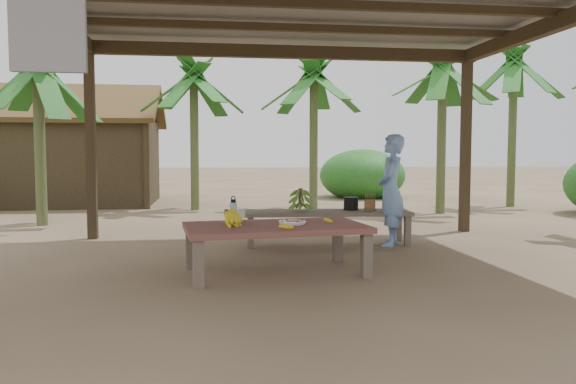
{
  "coord_description": "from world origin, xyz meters",
  "views": [
    {
      "loc": [
        -1.12,
        -5.96,
        1.23
      ],
      "look_at": [
        -0.29,
        0.1,
        0.8
      ],
      "focal_mm": 35.0,
      "sensor_mm": 36.0,
      "label": 1
    }
  ],
  "objects": [
    {
      "name": "plate",
      "position": [
        -0.3,
        -0.33,
        0.52
      ],
      "size": [
        0.28,
        0.28,
        0.04
      ],
      "color": "white",
      "rests_on": "work_table"
    },
    {
      "name": "water_flask",
      "position": [
        -0.89,
        -0.12,
        0.62
      ],
      "size": [
        0.07,
        0.07,
        0.28
      ],
      "color": "teal",
      "rests_on": "work_table"
    },
    {
      "name": "banana_plant_n",
      "position": [
        1.09,
        6.02,
        2.66
      ],
      "size": [
        1.8,
        1.8,
        3.15
      ],
      "color": "#596638",
      "rests_on": "ground"
    },
    {
      "name": "loose_banana_side",
      "position": [
        0.09,
        -0.25,
        0.52
      ],
      "size": [
        0.12,
        0.14,
        0.04
      ],
      "primitive_type": "ellipsoid",
      "rotation": [
        0.0,
        0.0,
        0.59
      ],
      "color": "yellow",
      "rests_on": "work_table"
    },
    {
      "name": "banana_plant_ne",
      "position": [
        3.47,
        4.81,
        2.67
      ],
      "size": [
        1.8,
        1.8,
        3.16
      ],
      "color": "#596638",
      "rests_on": "ground"
    },
    {
      "name": "banana_plant_nw",
      "position": [
        -1.46,
        6.19,
        2.61
      ],
      "size": [
        1.8,
        1.8,
        3.1
      ],
      "color": "#596638",
      "rests_on": "ground"
    },
    {
      "name": "cooking_pot",
      "position": [
        0.77,
        1.44,
        0.53
      ],
      "size": [
        0.2,
        0.2,
        0.17
      ],
      "primitive_type": "cylinder",
      "color": "black",
      "rests_on": "bench"
    },
    {
      "name": "pavilion",
      "position": [
        -0.01,
        -0.01,
        2.78
      ],
      "size": [
        6.6,
        5.6,
        2.95
      ],
      "color": "black",
      "rests_on": "ground"
    },
    {
      "name": "ripe_banana_bunch",
      "position": [
        -0.97,
        -0.37,
        0.59
      ],
      "size": [
        0.31,
        0.27,
        0.18
      ],
      "primitive_type": null,
      "rotation": [
        0.0,
        0.0,
        -0.03
      ],
      "color": "yellow",
      "rests_on": "work_table"
    },
    {
      "name": "green_banana_stalk",
      "position": [
        0.06,
        1.4,
        0.61
      ],
      "size": [
        0.3,
        0.3,
        0.32
      ],
      "primitive_type": null,
      "rotation": [
        0.0,
        0.0,
        -0.07
      ],
      "color": "#598C2D",
      "rests_on": "bench"
    },
    {
      "name": "ground",
      "position": [
        0.0,
        0.0,
        0.0
      ],
      "size": [
        80.0,
        80.0,
        0.0
      ],
      "primitive_type": "plane",
      "color": "brown",
      "rests_on": "ground"
    },
    {
      "name": "woman",
      "position": [
        1.22,
        1.14,
        0.74
      ],
      "size": [
        0.53,
        0.63,
        1.47
      ],
      "primitive_type": "imported",
      "rotation": [
        0.0,
        0.0,
        -1.97
      ],
      "color": "#6B8ECA",
      "rests_on": "ground"
    },
    {
      "name": "work_table",
      "position": [
        -0.48,
        -0.35,
        0.43
      ],
      "size": [
        1.9,
        1.2,
        0.5
      ],
      "rotation": [
        0.0,
        0.0,
        0.12
      ],
      "color": "brown",
      "rests_on": "ground"
    },
    {
      "name": "hut",
      "position": [
        -4.5,
        8.0,
        1.1
      ],
      "size": [
        4.4,
        3.43,
        2.85
      ],
      "color": "black",
      "rests_on": "ground"
    },
    {
      "name": "banana_plant_w",
      "position": [
        -3.96,
        3.94,
        2.38
      ],
      "size": [
        1.8,
        1.8,
        2.86
      ],
      "color": "#596638",
      "rests_on": "ground"
    },
    {
      "name": "skewer_rack",
      "position": [
        0.98,
        1.28,
        0.57
      ],
      "size": [
        0.19,
        0.09,
        0.24
      ],
      "primitive_type": null,
      "rotation": [
        0.0,
        0.0,
        -0.07
      ],
      "color": "#A57F47",
      "rests_on": "bench"
    },
    {
      "name": "bench",
      "position": [
        0.43,
        1.37,
        0.39
      ],
      "size": [
        2.24,
        0.75,
        0.45
      ],
      "rotation": [
        0.0,
        0.0,
        -0.07
      ],
      "color": "brown",
      "rests_on": "ground"
    },
    {
      "name": "banana_plant_far",
      "position": [
        5.64,
        5.96,
        2.99
      ],
      "size": [
        1.8,
        1.8,
        3.49
      ],
      "color": "#596638",
      "rests_on": "ground"
    },
    {
      "name": "loose_banana_front",
      "position": [
        -0.41,
        -0.68,
        0.52
      ],
      "size": [
        0.16,
        0.07,
        0.04
      ],
      "primitive_type": "ellipsoid",
      "rotation": [
        0.0,
        0.0,
        1.73
      ],
      "color": "yellow",
      "rests_on": "work_table"
    }
  ]
}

